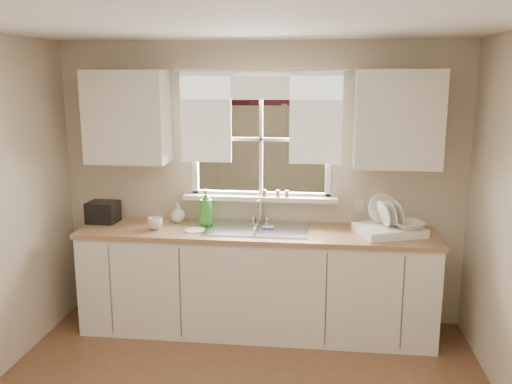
# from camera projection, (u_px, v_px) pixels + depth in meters

# --- Properties ---
(room_walls) EXTENTS (3.62, 4.02, 2.50)m
(room_walls) POSITION_uv_depth(u_px,v_px,m) (217.00, 261.00, 2.85)
(room_walls) COLOR beige
(room_walls) RESTS_ON ground
(ceiling) EXTENTS (3.60, 4.00, 0.02)m
(ceiling) POSITION_uv_depth(u_px,v_px,m) (216.00, 11.00, 2.65)
(ceiling) COLOR silver
(ceiling) RESTS_ON room_walls
(window) EXTENTS (1.38, 0.16, 1.06)m
(window) POSITION_uv_depth(u_px,v_px,m) (261.00, 158.00, 4.81)
(window) COLOR white
(window) RESTS_ON room_walls
(curtains) EXTENTS (1.50, 0.03, 0.81)m
(curtains) POSITION_uv_depth(u_px,v_px,m) (260.00, 107.00, 4.67)
(curtains) COLOR white
(curtains) RESTS_ON room_walls
(base_cabinets) EXTENTS (3.00, 0.62, 0.87)m
(base_cabinets) POSITION_uv_depth(u_px,v_px,m) (256.00, 283.00, 4.71)
(base_cabinets) COLOR white
(base_cabinets) RESTS_ON ground
(countertop) EXTENTS (3.04, 0.65, 0.04)m
(countertop) POSITION_uv_depth(u_px,v_px,m) (256.00, 233.00, 4.62)
(countertop) COLOR #A37951
(countertop) RESTS_ON base_cabinets
(upper_cabinet_left) EXTENTS (0.70, 0.33, 0.80)m
(upper_cabinet_left) POSITION_uv_depth(u_px,v_px,m) (127.00, 117.00, 4.70)
(upper_cabinet_left) COLOR white
(upper_cabinet_left) RESTS_ON room_walls
(upper_cabinet_right) EXTENTS (0.70, 0.33, 0.80)m
(upper_cabinet_right) POSITION_uv_depth(u_px,v_px,m) (398.00, 119.00, 4.43)
(upper_cabinet_right) COLOR white
(upper_cabinet_right) RESTS_ON room_walls
(wall_outlet) EXTENTS (0.08, 0.01, 0.12)m
(wall_outlet) POSITION_uv_depth(u_px,v_px,m) (359.00, 206.00, 4.77)
(wall_outlet) COLOR beige
(wall_outlet) RESTS_ON room_walls
(sill_jars) EXTENTS (0.24, 0.04, 0.06)m
(sill_jars) POSITION_uv_depth(u_px,v_px,m) (276.00, 193.00, 4.79)
(sill_jars) COLOR brown
(sill_jars) RESTS_ON window
(backyard) EXTENTS (20.00, 10.00, 6.13)m
(backyard) POSITION_uv_depth(u_px,v_px,m) (327.00, 12.00, 10.57)
(backyard) COLOR #335421
(backyard) RESTS_ON ground
(sink) EXTENTS (0.88, 0.52, 0.40)m
(sink) POSITION_uv_depth(u_px,v_px,m) (257.00, 237.00, 4.66)
(sink) COLOR #B7B7BC
(sink) RESTS_ON countertop
(dish_rack) EXTENTS (0.62, 0.55, 0.32)m
(dish_rack) POSITION_uv_depth(u_px,v_px,m) (389.00, 227.00, 4.49)
(dish_rack) COLOR white
(dish_rack) RESTS_ON countertop
(bowl) EXTENTS (0.30, 0.30, 0.06)m
(bowl) POSITION_uv_depth(u_px,v_px,m) (408.00, 225.00, 4.42)
(bowl) COLOR silver
(bowl) RESTS_ON dish_rack
(soap_bottle_a) EXTENTS (0.16, 0.16, 0.32)m
(soap_bottle_a) POSITION_uv_depth(u_px,v_px,m) (206.00, 207.00, 4.74)
(soap_bottle_a) COLOR green
(soap_bottle_a) RESTS_ON countertop
(soap_bottle_b) EXTENTS (0.11, 0.11, 0.18)m
(soap_bottle_b) POSITION_uv_depth(u_px,v_px,m) (207.00, 214.00, 4.80)
(soap_bottle_b) COLOR #3057B4
(soap_bottle_b) RESTS_ON countertop
(soap_bottle_c) EXTENTS (0.17, 0.17, 0.17)m
(soap_bottle_c) POSITION_uv_depth(u_px,v_px,m) (178.00, 213.00, 4.86)
(soap_bottle_c) COLOR beige
(soap_bottle_c) RESTS_ON countertop
(saucer) EXTENTS (0.17, 0.17, 0.01)m
(saucer) POSITION_uv_depth(u_px,v_px,m) (195.00, 230.00, 4.59)
(saucer) COLOR white
(saucer) RESTS_ON countertop
(cup) EXTENTS (0.15, 0.15, 0.10)m
(cup) POSITION_uv_depth(u_px,v_px,m) (155.00, 224.00, 4.63)
(cup) COLOR silver
(cup) RESTS_ON countertop
(black_appliance) EXTENTS (0.27, 0.23, 0.19)m
(black_appliance) POSITION_uv_depth(u_px,v_px,m) (103.00, 212.00, 4.86)
(black_appliance) COLOR black
(black_appliance) RESTS_ON countertop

